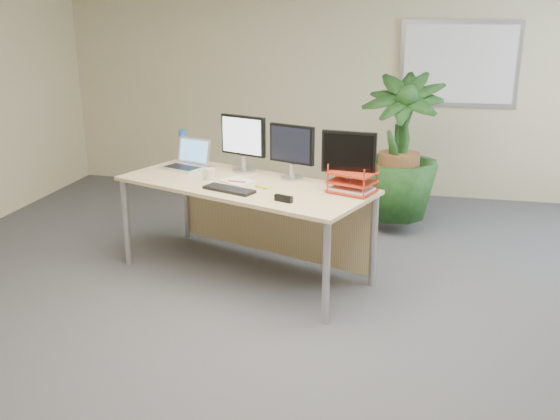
% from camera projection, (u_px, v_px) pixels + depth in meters
% --- Properties ---
extents(floor, '(8.00, 8.00, 0.00)m').
position_uv_depth(floor, '(274.00, 360.00, 3.97)').
color(floor, '#434348').
rests_on(floor, ground).
extents(back_wall, '(7.00, 0.04, 2.70)m').
position_uv_depth(back_wall, '(351.00, 79.00, 7.27)').
color(back_wall, '#C2BA89').
rests_on(back_wall, floor).
extents(whiteboard, '(1.30, 0.04, 0.95)m').
position_uv_depth(whiteboard, '(459.00, 64.00, 6.93)').
color(whiteboard, silver).
rests_on(whiteboard, back_wall).
extents(desk, '(2.24, 1.55, 0.80)m').
position_uv_depth(desk, '(253.00, 200.00, 5.17)').
color(desk, tan).
rests_on(desk, floor).
extents(floor_plant, '(1.00, 1.00, 1.50)m').
position_uv_depth(floor_plant, '(399.00, 158.00, 6.09)').
color(floor_plant, black).
rests_on(floor_plant, floor).
extents(monitor_left, '(0.42, 0.20, 0.49)m').
position_uv_depth(monitor_left, '(243.00, 140.00, 5.29)').
color(monitor_left, '#B0B0B5').
rests_on(monitor_left, desk).
extents(monitor_right, '(0.39, 0.18, 0.45)m').
position_uv_depth(monitor_right, '(292.00, 148.00, 5.06)').
color(monitor_right, '#B0B0B5').
rests_on(monitor_right, desk).
extents(monitor_dark, '(0.42, 0.19, 0.47)m').
position_uv_depth(monitor_dark, '(349.00, 157.00, 4.72)').
color(monitor_dark, '#B0B0B5').
rests_on(monitor_dark, desk).
extents(laptop, '(0.44, 0.41, 0.25)m').
position_uv_depth(laptop, '(187.00, 161.00, 5.50)').
color(laptop, silver).
rests_on(laptop, desk).
extents(keyboard, '(0.44, 0.28, 0.02)m').
position_uv_depth(keyboard, '(229.00, 189.00, 4.81)').
color(keyboard, black).
rests_on(keyboard, desk).
extents(coffee_mug, '(0.12, 0.08, 0.09)m').
position_uv_depth(coffee_mug, '(209.00, 174.00, 5.11)').
color(coffee_mug, silver).
rests_on(coffee_mug, desk).
extents(spiral_notebook, '(0.33, 0.31, 0.01)m').
position_uv_depth(spiral_notebook, '(238.00, 181.00, 5.06)').
color(spiral_notebook, white).
rests_on(spiral_notebook, desk).
extents(orange_pen, '(0.15, 0.02, 0.01)m').
position_uv_depth(orange_pen, '(237.00, 181.00, 5.01)').
color(orange_pen, '#F14B1A').
rests_on(orange_pen, spiral_notebook).
extents(yellow_highlighter, '(0.12, 0.07, 0.02)m').
position_uv_depth(yellow_highlighter, '(261.00, 187.00, 4.89)').
color(yellow_highlighter, yellow).
rests_on(yellow_highlighter, desk).
extents(water_bottle, '(0.08, 0.08, 0.30)m').
position_uv_depth(water_bottle, '(183.00, 146.00, 5.69)').
color(water_bottle, silver).
rests_on(water_bottle, desk).
extents(letter_tray, '(0.40, 0.35, 0.16)m').
position_uv_depth(letter_tray, '(352.00, 184.00, 4.74)').
color(letter_tray, '#B02A15').
rests_on(letter_tray, desk).
extents(stapler, '(0.14, 0.09, 0.05)m').
position_uv_depth(stapler, '(284.00, 199.00, 4.53)').
color(stapler, black).
rests_on(stapler, desk).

